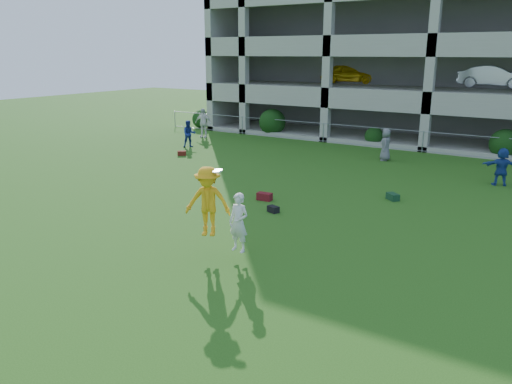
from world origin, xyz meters
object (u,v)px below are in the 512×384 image
Objects in this scene: bystander_c at (386,145)px; frisbee_contest at (213,205)px; bystander_d at (502,167)px; bystander_b at (203,123)px; parking_garage at (465,42)px; bystander_a at (189,134)px.

bystander_c is 0.74× the size of frisbee_contest.
bystander_b is at bearing -27.53° from bystander_d.
frisbee_contest is (12.43, -15.21, 0.47)m from bystander_b.
bystander_d is 0.05× the size of parking_garage.
frisbee_contest is at bearing -17.93° from bystander_c.
parking_garage is (-4.62, 14.14, 5.23)m from bystander_d.
bystander_c is 1.03× the size of bystander_d.
bystander_a is at bearing -81.41° from bystander_b.
bystander_a is 0.99× the size of bystander_d.
bystander_b is at bearing -111.50° from bystander_c.
bystander_a is 0.71× the size of frisbee_contest.
bystander_b is 19.65m from frisbee_contest.
bystander_a is at bearing -129.41° from parking_garage.
frisbee_contest is at bearing 47.51° from bystander_d.
bystander_c is (12.30, -0.66, -0.12)m from bystander_b.
bystander_d is (17.96, -2.92, -0.15)m from bystander_b.
parking_garage is (1.03, 11.88, 5.20)m from bystander_c.
bystander_c is (10.81, 2.53, 0.04)m from bystander_a.
bystander_d reaches higher than bystander_a.
bystander_c is at bearing 90.50° from frisbee_contest.
bystander_c reaches higher than bystander_a.
bystander_b is at bearing 66.00° from bystander_a.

